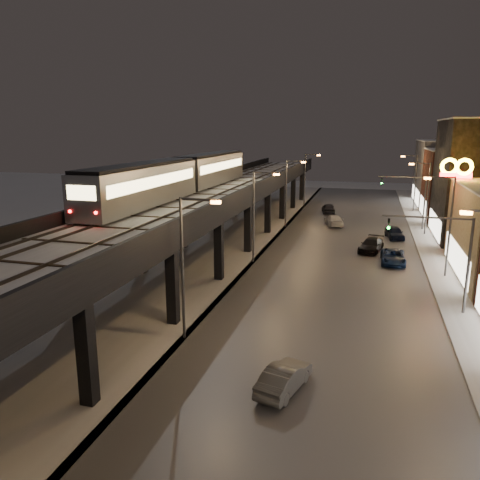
# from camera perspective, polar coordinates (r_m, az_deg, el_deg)

# --- Properties ---
(road_surface) EXTENTS (17.00, 120.00, 0.06)m
(road_surface) POSITION_cam_1_polar(r_m,az_deg,el_deg) (49.20, 12.07, -2.15)
(road_surface) COLOR #46474D
(road_surface) RESTS_ON ground
(sidewalk_right) EXTENTS (4.00, 120.00, 0.14)m
(sidewalk_right) POSITION_cam_1_polar(r_m,az_deg,el_deg) (49.69, 23.66, -2.79)
(sidewalk_right) COLOR #9FA1A8
(sidewalk_right) RESTS_ON ground
(under_viaduct_pavement) EXTENTS (11.00, 120.00, 0.06)m
(under_viaduct_pavement) POSITION_cam_1_polar(r_m,az_deg,el_deg) (51.69, -3.02, -1.12)
(under_viaduct_pavement) COLOR #9FA1A8
(under_viaduct_pavement) RESTS_ON ground
(elevated_viaduct) EXTENTS (9.00, 100.00, 6.30)m
(elevated_viaduct) POSITION_cam_1_polar(r_m,az_deg,el_deg) (47.65, -4.31, 4.49)
(elevated_viaduct) COLOR black
(elevated_viaduct) RESTS_ON ground
(viaduct_trackbed) EXTENTS (8.40, 100.00, 0.32)m
(viaduct_trackbed) POSITION_cam_1_polar(r_m,az_deg,el_deg) (47.66, -4.28, 5.43)
(viaduct_trackbed) COLOR #B2B7C1
(viaduct_trackbed) RESTS_ON elevated_viaduct
(viaduct_parapet_streetside) EXTENTS (0.30, 100.00, 1.10)m
(viaduct_parapet_streetside) POSITION_cam_1_polar(r_m,az_deg,el_deg) (46.34, 0.82, 5.82)
(viaduct_parapet_streetside) COLOR black
(viaduct_parapet_streetside) RESTS_ON elevated_viaduct
(viaduct_parapet_far) EXTENTS (0.30, 100.00, 1.10)m
(viaduct_parapet_far) POSITION_cam_1_polar(r_m,az_deg,el_deg) (49.26, -9.07, 6.10)
(viaduct_parapet_far) COLOR black
(viaduct_parapet_far) RESTS_ON elevated_viaduct
(building_e) EXTENTS (12.20, 12.20, 10.16)m
(building_e) POSITION_cam_1_polar(r_m,az_deg,el_deg) (76.13, 26.19, 6.04)
(building_e) COLOR #5A2417
(building_e) RESTS_ON ground
(building_f) EXTENTS (12.20, 16.20, 11.16)m
(building_f) POSITION_cam_1_polar(r_m,az_deg,el_deg) (89.82, 24.67, 7.41)
(building_f) COLOR #4D4D51
(building_f) RESTS_ON ground
(streetlight_left_1) EXTENTS (2.57, 0.28, 9.00)m
(streetlight_left_1) POSITION_cam_1_polar(r_m,az_deg,el_deg) (28.54, -6.56, -2.29)
(streetlight_left_1) COLOR #38383A
(streetlight_left_1) RESTS_ON ground
(streetlight_left_2) EXTENTS (2.57, 0.28, 9.00)m
(streetlight_left_2) POSITION_cam_1_polar(r_m,az_deg,el_deg) (45.32, 1.99, 3.58)
(streetlight_left_2) COLOR #38383A
(streetlight_left_2) RESTS_ON ground
(streetlight_right_2) EXTENTS (2.56, 0.28, 9.00)m
(streetlight_right_2) POSITION_cam_1_polar(r_m,az_deg,el_deg) (44.60, 23.96, 2.28)
(streetlight_right_2) COLOR #38383A
(streetlight_right_2) RESTS_ON ground
(streetlight_left_3) EXTENTS (2.57, 0.28, 9.00)m
(streetlight_left_3) POSITION_cam_1_polar(r_m,az_deg,el_deg) (62.78, 5.89, 6.22)
(streetlight_left_3) COLOR #38383A
(streetlight_left_3) RESTS_ON ground
(streetlight_right_3) EXTENTS (2.56, 0.28, 9.00)m
(streetlight_right_3) POSITION_cam_1_polar(r_m,az_deg,el_deg) (62.27, 21.70, 5.30)
(streetlight_right_3) COLOR #38383A
(streetlight_right_3) RESTS_ON ground
(streetlight_left_4) EXTENTS (2.57, 0.28, 9.00)m
(streetlight_left_4) POSITION_cam_1_polar(r_m,az_deg,el_deg) (80.48, 8.10, 7.69)
(streetlight_left_4) COLOR #38383A
(streetlight_left_4) RESTS_ON ground
(streetlight_right_4) EXTENTS (2.56, 0.28, 9.00)m
(streetlight_right_4) POSITION_cam_1_polar(r_m,az_deg,el_deg) (80.08, 20.44, 6.97)
(streetlight_right_4) COLOR #38383A
(streetlight_right_4) RESTS_ON ground
(traffic_light_rig_a) EXTENTS (6.10, 0.34, 7.00)m
(traffic_light_rig_a) POSITION_cam_1_polar(r_m,az_deg,el_deg) (35.90, 24.39, -1.39)
(traffic_light_rig_a) COLOR #38383A
(traffic_light_rig_a) RESTS_ON ground
(traffic_light_rig_b) EXTENTS (6.10, 0.34, 7.00)m
(traffic_light_rig_b) POSITION_cam_1_polar(r_m,az_deg,el_deg) (65.23, 20.61, 5.05)
(traffic_light_rig_b) COLOR #38383A
(traffic_light_rig_b) RESTS_ON ground
(subway_train) EXTENTS (2.96, 35.73, 3.54)m
(subway_train) POSITION_cam_1_polar(r_m,az_deg,el_deg) (48.75, -6.93, 7.90)
(subway_train) COLOR gray
(subway_train) RESTS_ON viaduct_trackbed
(car_near_white) EXTENTS (2.45, 4.38, 1.37)m
(car_near_white) POSITION_cam_1_polar(r_m,az_deg,el_deg) (24.56, 5.42, -16.48)
(car_near_white) COLOR #4D4F52
(car_near_white) RESTS_ON ground
(car_mid_dark) EXTENTS (3.25, 5.39, 1.46)m
(car_mid_dark) POSITION_cam_1_polar(r_m,az_deg,el_deg) (65.47, 11.35, 2.33)
(car_mid_dark) COLOR silver
(car_mid_dark) RESTS_ON ground
(car_far_white) EXTENTS (2.62, 4.77, 1.54)m
(car_far_white) POSITION_cam_1_polar(r_m,az_deg,el_deg) (75.30, 10.72, 3.79)
(car_far_white) COLOR black
(car_far_white) RESTS_ON ground
(car_onc_dark) EXTENTS (2.30, 4.93, 1.37)m
(car_onc_dark) POSITION_cam_1_polar(r_m,az_deg,el_deg) (48.23, 18.16, -2.03)
(car_onc_dark) COLOR #0B1837
(car_onc_dark) RESTS_ON ground
(car_onc_white) EXTENTS (3.02, 5.22, 1.42)m
(car_onc_white) POSITION_cam_1_polar(r_m,az_deg,el_deg) (52.32, 15.70, -0.66)
(car_onc_white) COLOR black
(car_onc_white) RESTS_ON ground
(car_onc_red) EXTENTS (2.52, 4.55, 1.46)m
(car_onc_red) POSITION_cam_1_polar(r_m,az_deg,el_deg) (59.44, 18.31, 0.81)
(car_onc_red) COLOR black
(car_onc_red) RESTS_ON ground
(sign_mcdonalds) EXTENTS (3.04, 0.49, 10.23)m
(sign_mcdonalds) POSITION_cam_1_polar(r_m,az_deg,el_deg) (50.25, 24.80, 6.91)
(sign_mcdonalds) COLOR #38383A
(sign_mcdonalds) RESTS_ON ground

